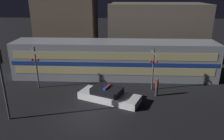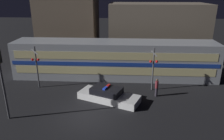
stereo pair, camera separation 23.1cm
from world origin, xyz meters
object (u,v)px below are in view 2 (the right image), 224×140
crossing_signal_near (153,67)px  traffic_light_corner (1,74)px  train (114,60)px  police_car (108,95)px  pedestrian (157,87)px

crossing_signal_near → traffic_light_corner: (-10.52, -5.34, 1.15)m
train → traffic_light_corner: 11.02m
police_car → train: bearing=109.3°
train → police_car: bearing=-92.6°
police_car → traffic_light_corner: traffic_light_corner is taller
train → crossing_signal_near: crossing_signal_near is taller
police_car → traffic_light_corner: 7.98m
train → crossing_signal_near: 4.68m
train → pedestrian: size_ratio=12.77×
pedestrian → traffic_light_corner: traffic_light_corner is taller
train → traffic_light_corner: traffic_light_corner is taller
train → police_car: (-0.24, -5.26, -1.42)m
pedestrian → traffic_light_corner: bearing=-159.1°
crossing_signal_near → police_car: bearing=-149.7°
train → crossing_signal_near: bearing=-40.8°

